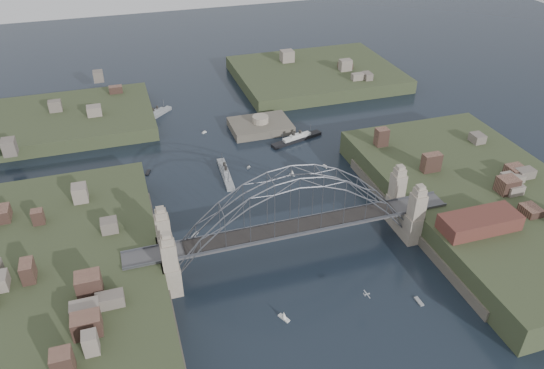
{
  "coord_description": "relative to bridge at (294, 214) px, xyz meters",
  "views": [
    {
      "loc": [
        -36.28,
        -96.25,
        87.66
      ],
      "look_at": [
        0.0,
        18.0,
        10.0
      ],
      "focal_mm": 34.2,
      "sensor_mm": 36.0,
      "label": 1
    }
  ],
  "objects": [
    {
      "name": "ground",
      "position": [
        0.0,
        0.0,
        -12.32
      ],
      "size": [
        500.0,
        500.0,
        0.0
      ],
      "primitive_type": "plane",
      "color": "black",
      "rests_on": "ground"
    },
    {
      "name": "bridge",
      "position": [
        0.0,
        0.0,
        0.0
      ],
      "size": [
        84.0,
        13.8,
        24.6
      ],
      "color": "#464548",
      "rests_on": "ground"
    },
    {
      "name": "shore_west",
      "position": [
        -57.32,
        0.0,
        -10.35
      ],
      "size": [
        50.5,
        90.0,
        12.0
      ],
      "color": "#313B21",
      "rests_on": "ground"
    },
    {
      "name": "shore_east",
      "position": [
        57.32,
        0.0,
        -10.35
      ],
      "size": [
        50.5,
        90.0,
        12.0
      ],
      "color": "#313B21",
      "rests_on": "ground"
    },
    {
      "name": "headland_nw",
      "position": [
        -55.0,
        95.0,
        -11.82
      ],
      "size": [
        60.0,
        45.0,
        9.0
      ],
      "primitive_type": "cube",
      "color": "#313B21",
      "rests_on": "ground"
    },
    {
      "name": "headland_ne",
      "position": [
        50.0,
        110.0,
        -11.57
      ],
      "size": [
        70.0,
        55.0,
        9.5
      ],
      "primitive_type": "cube",
      "color": "#313B21",
      "rests_on": "ground"
    },
    {
      "name": "fort_island",
      "position": [
        12.0,
        70.0,
        -12.66
      ],
      "size": [
        22.0,
        16.0,
        9.4
      ],
      "color": "#504A3E",
      "rests_on": "ground"
    },
    {
      "name": "wharf_shed",
      "position": [
        44.0,
        -14.0,
        -2.32
      ],
      "size": [
        20.0,
        8.0,
        4.0
      ],
      "primitive_type": "cube",
      "color": "#592D26",
      "rests_on": "shore_east"
    },
    {
      "name": "finger_pier",
      "position": [
        39.0,
        -28.0,
        -11.62
      ],
      "size": [
        4.0,
        22.0,
        1.4
      ],
      "primitive_type": "cube",
      "color": "#464548",
      "rests_on": "ground"
    },
    {
      "name": "naval_cruiser_near",
      "position": [
        -7.93,
        42.08,
        -11.45
      ],
      "size": [
        3.41,
        18.83,
        5.62
      ],
      "color": "#909598",
      "rests_on": "ground"
    },
    {
      "name": "naval_cruiser_far",
      "position": [
        -23.67,
        92.9,
        -11.46
      ],
      "size": [
        13.48,
        12.97,
        5.55
      ],
      "color": "#909598",
      "rests_on": "ground"
    },
    {
      "name": "ocean_liner",
      "position": [
        21.83,
        57.57,
        -11.55
      ],
      "size": [
        20.4,
        8.37,
        5.02
      ],
      "color": "black",
      "rests_on": "ground"
    },
    {
      "name": "aeroplane",
      "position": [
        8.79,
        -23.49,
        -7.48
      ],
      "size": [
        1.47,
        2.76,
        0.4
      ],
      "color": "#ABAEB2"
    },
    {
      "name": "small_boat_a",
      "position": [
        -22.82,
        14.92,
        -12.17
      ],
      "size": [
        2.35,
        2.56,
        0.45
      ],
      "color": "silver",
      "rests_on": "ground"
    },
    {
      "name": "small_boat_b",
      "position": [
        12.48,
        35.84,
        -11.35
      ],
      "size": [
        1.75,
        1.67,
        2.38
      ],
      "color": "silver",
      "rests_on": "ground"
    },
    {
      "name": "small_boat_c",
      "position": [
        -9.43,
        -20.46,
        -11.56
      ],
      "size": [
        2.19,
        3.1,
        2.38
      ],
      "color": "silver",
      "rests_on": "ground"
    },
    {
      "name": "small_boat_d",
      "position": [
        24.4,
        37.44,
        -12.04
      ],
      "size": [
        1.48,
        2.33,
        1.43
      ],
      "color": "silver",
      "rests_on": "ground"
    },
    {
      "name": "small_boat_e",
      "position": [
        -31.43,
        51.32,
        -12.17
      ],
      "size": [
        2.13,
        3.39,
        0.45
      ],
      "color": "silver",
      "rests_on": "ground"
    },
    {
      "name": "small_boat_f",
      "position": [
        0.33,
        44.41,
        -12.03
      ],
      "size": [
        1.49,
        1.47,
        1.43
      ],
      "color": "silver",
      "rests_on": "ground"
    },
    {
      "name": "small_boat_g",
      "position": [
        21.88,
        -25.11,
        -12.17
      ],
      "size": [
        1.01,
        2.91,
        0.45
      ],
      "color": "silver",
      "rests_on": "ground"
    },
    {
      "name": "small_boat_h",
      "position": [
        -8.56,
        73.52,
        -12.03
      ],
      "size": [
        1.89,
        1.34,
        1.43
      ],
      "color": "silver",
      "rests_on": "ground"
    }
  ]
}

